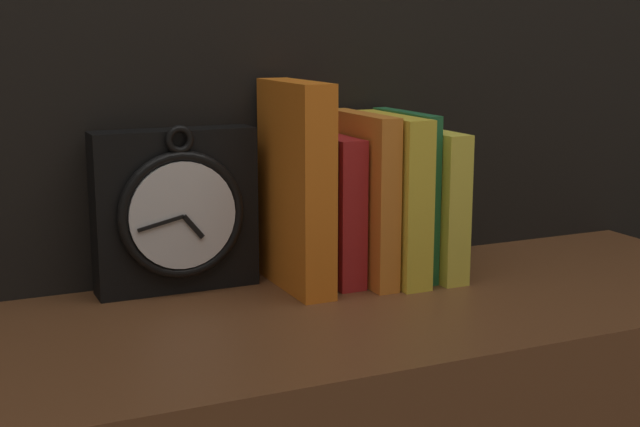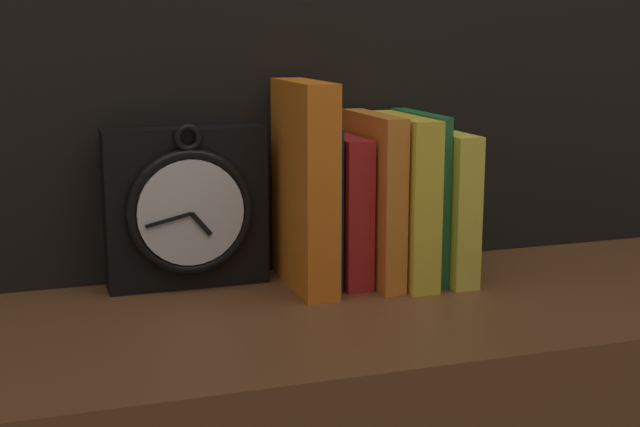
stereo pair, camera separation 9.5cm
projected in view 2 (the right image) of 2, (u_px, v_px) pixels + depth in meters
The scene contains 8 objects.
clock at pixel (187, 208), 1.05m from camera, with size 0.19×0.06×0.20m.
book_slot0_orange at pixel (305, 186), 1.05m from camera, with size 0.04×0.15×0.25m.
book_slot1_navy at pixel (322, 204), 1.08m from camera, with size 0.01×0.12×0.19m.
book_slot2_red at pixel (344, 209), 1.08m from camera, with size 0.03×0.12×0.18m.
book_slot3_orange at pixel (373, 198), 1.08m from camera, with size 0.03×0.15×0.21m.
book_slot4_yellow at pixel (401, 199), 1.09m from camera, with size 0.04×0.16×0.20m.
book_slot5_green at pixel (419, 195), 1.10m from camera, with size 0.02×0.14×0.20m.
book_slot6_yellow at pixel (441, 204), 1.11m from camera, with size 0.03×0.16×0.18m.
Camera 2 is at (-0.30, -0.88, 1.18)m, focal length 50.00 mm.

